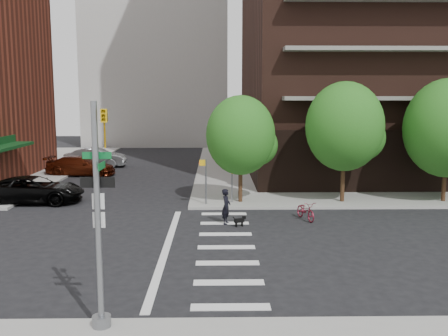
# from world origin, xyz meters

# --- Properties ---
(ground) EXTENTS (120.00, 120.00, 0.00)m
(ground) POSITION_xyz_m (0.00, 0.00, 0.00)
(ground) COLOR black
(ground) RESTS_ON ground
(sidewalk_ne) EXTENTS (39.00, 33.00, 0.15)m
(sidewalk_ne) POSITION_xyz_m (20.50, 23.50, 0.07)
(sidewalk_ne) COLOR gray
(sidewalk_ne) RESTS_ON ground
(crosswalk) EXTENTS (3.85, 13.00, 0.01)m
(crosswalk) POSITION_xyz_m (2.21, -0.00, 0.01)
(crosswalk) COLOR silver
(crosswalk) RESTS_ON ground
(tree_a) EXTENTS (4.00, 4.00, 5.90)m
(tree_a) POSITION_xyz_m (4.00, 8.50, 4.04)
(tree_a) COLOR #301E11
(tree_a) RESTS_ON sidewalk_ne
(tree_b) EXTENTS (4.50, 4.50, 6.65)m
(tree_b) POSITION_xyz_m (10.00, 8.50, 4.54)
(tree_b) COLOR #301E11
(tree_b) RESTS_ON sidewalk_ne
(tree_c) EXTENTS (5.00, 5.00, 6.80)m
(tree_c) POSITION_xyz_m (16.00, 8.50, 4.45)
(tree_c) COLOR #301E11
(tree_c) RESTS_ON sidewalk_ne
(traffic_signal) EXTENTS (0.90, 0.75, 6.00)m
(traffic_signal) POSITION_xyz_m (-0.47, -7.49, 2.70)
(traffic_signal) COLOR slate
(traffic_signal) RESTS_ON sidewalk_s
(pedestrian_signal) EXTENTS (2.18, 0.67, 2.60)m
(pedestrian_signal) POSITION_xyz_m (2.32, 7.92, 1.85)
(pedestrian_signal) COLOR slate
(pedestrian_signal) RESTS_ON sidewalk_ne
(parked_car_black) EXTENTS (2.66, 5.74, 1.59)m
(parked_car_black) POSITION_xyz_m (-8.20, 9.00, 0.80)
(parked_car_black) COLOR black
(parked_car_black) RESTS_ON ground
(parked_car_maroon) EXTENTS (2.49, 5.52, 1.57)m
(parked_car_maroon) POSITION_xyz_m (-8.20, 19.33, 0.79)
(parked_car_maroon) COLOR #471609
(parked_car_maroon) RESTS_ON ground
(parked_car_silver) EXTENTS (2.04, 5.36, 1.75)m
(parked_car_silver) POSITION_xyz_m (-8.18, 24.27, 0.87)
(parked_car_silver) COLOR gray
(parked_car_silver) RESTS_ON ground
(scooter) EXTENTS (1.14, 1.97, 0.98)m
(scooter) POSITION_xyz_m (7.16, 4.65, 0.49)
(scooter) COLOR maroon
(scooter) RESTS_ON ground
(dog_walker) EXTENTS (0.73, 0.57, 1.75)m
(dog_walker) POSITION_xyz_m (3.07, 3.91, 0.88)
(dog_walker) COLOR black
(dog_walker) RESTS_ON ground
(dog) EXTENTS (0.59, 0.36, 0.50)m
(dog) POSITION_xyz_m (3.72, 3.36, 0.31)
(dog) COLOR black
(dog) RESTS_ON ground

